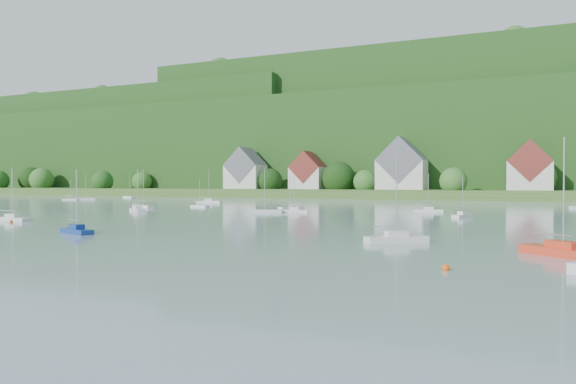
{
  "coord_description": "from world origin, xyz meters",
  "views": [
    {
      "loc": [
        44.9,
        1.99,
        5.39
      ],
      "look_at": [
        12.55,
        75.0,
        4.0
      ],
      "focal_mm": 34.03,
      "sensor_mm": 36.0,
      "label": 1
    }
  ],
  "objects_px": {
    "near_sailboat_6": "(12,218)",
    "near_sailboat_1": "(77,230)",
    "near_sailboat_5": "(563,250)",
    "near_sailboat_3": "(396,238)"
  },
  "relations": [
    {
      "from": "near_sailboat_5",
      "to": "near_sailboat_6",
      "type": "bearing_deg",
      "value": -147.42
    },
    {
      "from": "near_sailboat_6",
      "to": "near_sailboat_1",
      "type": "bearing_deg",
      "value": -25.11
    },
    {
      "from": "near_sailboat_3",
      "to": "near_sailboat_5",
      "type": "relative_size",
      "value": 0.89
    },
    {
      "from": "near_sailboat_5",
      "to": "near_sailboat_3",
      "type": "bearing_deg",
      "value": -157.84
    },
    {
      "from": "near_sailboat_6",
      "to": "near_sailboat_3",
      "type": "bearing_deg",
      "value": -5.54
    },
    {
      "from": "near_sailboat_1",
      "to": "near_sailboat_6",
      "type": "height_order",
      "value": "near_sailboat_6"
    },
    {
      "from": "near_sailboat_5",
      "to": "near_sailboat_1",
      "type": "bearing_deg",
      "value": -138.49
    },
    {
      "from": "near_sailboat_3",
      "to": "near_sailboat_5",
      "type": "xyz_separation_m",
      "value": [
        13.18,
        -4.37,
        0.03
      ]
    },
    {
      "from": "near_sailboat_3",
      "to": "near_sailboat_6",
      "type": "height_order",
      "value": "near_sailboat_3"
    },
    {
      "from": "near_sailboat_1",
      "to": "near_sailboat_5",
      "type": "bearing_deg",
      "value": 21.1
    }
  ]
}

